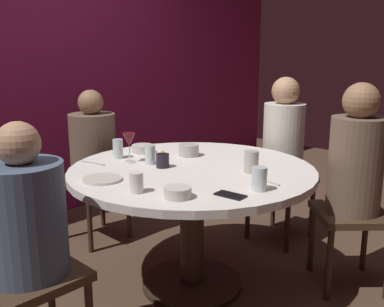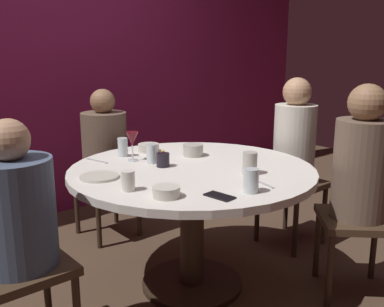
{
  "view_description": "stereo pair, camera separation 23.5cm",
  "coord_description": "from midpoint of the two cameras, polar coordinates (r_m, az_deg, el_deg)",
  "views": [
    {
      "loc": [
        -1.72,
        -1.66,
        1.38
      ],
      "look_at": [
        0.0,
        0.0,
        0.82
      ],
      "focal_mm": 40.95,
      "sensor_mm": 36.0,
      "label": 1
    },
    {
      "loc": [
        -1.55,
        -1.82,
        1.38
      ],
      "look_at": [
        0.0,
        0.0,
        0.82
      ],
      "focal_mm": 40.95,
      "sensor_mm": 36.0,
      "label": 2
    }
  ],
  "objects": [
    {
      "name": "dinner_plate",
      "position": [
        2.29,
        -14.53,
        -3.3
      ],
      "size": [
        0.2,
        0.2,
        0.01
      ],
      "primitive_type": "cylinder",
      "color": "beige",
      "rests_on": "dining_table"
    },
    {
      "name": "cell_phone",
      "position": [
        1.99,
        1.66,
        -5.5
      ],
      "size": [
        0.08,
        0.15,
        0.01
      ],
      "primitive_type": "cube",
      "rotation": [
        0.0,
        0.0,
        3.25
      ],
      "color": "black",
      "rests_on": "dining_table"
    },
    {
      "name": "cup_by_right_diner",
      "position": [
        2.36,
        4.94,
        -1.12
      ],
      "size": [
        0.08,
        0.08,
        0.12
      ],
      "primitive_type": "cylinder",
      "color": "#B2ADA3",
      "rests_on": "dining_table"
    },
    {
      "name": "cup_near_candle",
      "position": [
        2.06,
        5.57,
        -3.36
      ],
      "size": [
        0.07,
        0.07,
        0.11
      ],
      "primitive_type": "cylinder",
      "color": "silver",
      "rests_on": "dining_table"
    },
    {
      "name": "bowl_serving_large",
      "position": [
        1.97,
        -5.31,
        -5.12
      ],
      "size": [
        0.13,
        0.13,
        0.05
      ],
      "primitive_type": "cylinder",
      "color": "beige",
      "rests_on": "dining_table"
    },
    {
      "name": "wine_glass",
      "position": [
        2.6,
        -10.76,
        1.59
      ],
      "size": [
        0.08,
        0.08,
        0.18
      ],
      "color": "silver",
      "rests_on": "dining_table"
    },
    {
      "name": "seated_diner_right",
      "position": [
        3.18,
        9.75,
        1.42
      ],
      "size": [
        0.4,
        0.4,
        1.2
      ],
      "rotation": [
        0.0,
        0.0,
        3.14
      ],
      "color": "#3F2D1E",
      "rests_on": "ground"
    },
    {
      "name": "cup_by_left_diner",
      "position": [
        2.06,
        -10.5,
        -3.79
      ],
      "size": [
        0.06,
        0.06,
        0.1
      ],
      "primitive_type": "cylinder",
      "color": "silver",
      "rests_on": "dining_table"
    },
    {
      "name": "candle_holder",
      "position": [
        2.48,
        -6.56,
        -0.94
      ],
      "size": [
        0.07,
        0.07,
        0.1
      ],
      "color": "black",
      "rests_on": "dining_table"
    },
    {
      "name": "seated_diner_back",
      "position": [
        3.26,
        -14.79,
        0.63
      ],
      "size": [
        0.4,
        0.4,
        1.11
      ],
      "rotation": [
        0.0,
        0.0,
        4.71
      ],
      "color": "#3F2D1E",
      "rests_on": "ground"
    },
    {
      "name": "dining_table",
      "position": [
        2.52,
        -2.68,
        -5.01
      ],
      "size": [
        1.39,
        1.39,
        0.74
      ],
      "color": "silver",
      "rests_on": "ground"
    },
    {
      "name": "back_wall",
      "position": [
        3.84,
        -21.28,
        11.18
      ],
      "size": [
        6.0,
        0.1,
        2.6
      ],
      "primitive_type": "cube",
      "color": "maroon",
      "rests_on": "ground"
    },
    {
      "name": "seated_diner_left",
      "position": [
        1.98,
        -24.16,
        -8.3
      ],
      "size": [
        0.4,
        0.4,
        1.11
      ],
      "rotation": [
        0.0,
        0.0,
        6.28
      ],
      "color": "#3F2D1E",
      "rests_on": "ground"
    },
    {
      "name": "bowl_salad_center",
      "position": [
        2.73,
        -2.88,
        0.41
      ],
      "size": [
        0.13,
        0.13,
        0.07
      ],
      "primitive_type": "cylinder",
      "color": "#B2ADA3",
      "rests_on": "dining_table"
    },
    {
      "name": "knife_near_plate",
      "position": [
        2.64,
        -15.29,
        -1.27
      ],
      "size": [
        0.05,
        0.18,
        0.01
      ],
      "primitive_type": "cube",
      "rotation": [
        0.0,
        0.0,
        0.21
      ],
      "color": "#B7B7BC",
      "rests_on": "dining_table"
    },
    {
      "name": "ground_plane",
      "position": [
        2.76,
        -2.54,
        -16.78
      ],
      "size": [
        8.0,
        8.0,
        0.0
      ],
      "primitive_type": "plane",
      "color": "#4C3828"
    },
    {
      "name": "fork_near_plate",
      "position": [
        2.22,
        6.7,
        -3.65
      ],
      "size": [
        0.05,
        0.18,
        0.01
      ],
      "primitive_type": "cube",
      "rotation": [
        0.0,
        0.0,
        -0.21
      ],
      "color": "#B7B7BC",
      "rests_on": "dining_table"
    },
    {
      "name": "seated_diner_front_right",
      "position": [
        2.62,
        18.17,
        -1.47
      ],
      "size": [
        0.57,
        0.57,
        1.21
      ],
      "rotation": [
        0.0,
        0.0,
        2.36
      ],
      "color": "#3F2D1E",
      "rests_on": "ground"
    },
    {
      "name": "bowl_small_white",
      "position": [
        2.85,
        -8.83,
        0.59
      ],
      "size": [
        0.14,
        0.14,
        0.05
      ],
      "primitive_type": "cylinder",
      "color": "beige",
      "rests_on": "dining_table"
    },
    {
      "name": "cup_far_edge",
      "position": [
        2.55,
        -8.1,
        -0.18
      ],
      "size": [
        0.06,
        0.06,
        0.11
      ],
      "primitive_type": "cylinder",
      "color": "silver",
      "rests_on": "dining_table"
    },
    {
      "name": "cup_center_front",
      "position": [
        2.73,
        -12.08,
        0.58
      ],
      "size": [
        0.06,
        0.06,
        0.12
      ],
      "primitive_type": "cylinder",
      "color": "silver",
      "rests_on": "dining_table"
    }
  ]
}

